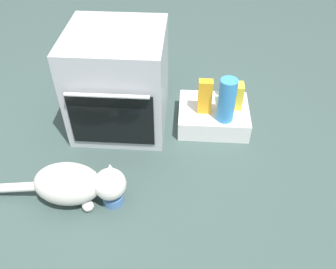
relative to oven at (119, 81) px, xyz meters
name	(u,v)px	position (x,y,z in m)	size (l,w,h in m)	color
ground	(113,172)	(0.02, -0.49, -0.33)	(8.00, 8.00, 0.00)	#384C47
oven	(119,81)	(0.00, 0.00, 0.00)	(0.60, 0.64, 0.67)	#B7BABF
pantry_cabinet	(213,116)	(0.63, 0.01, -0.26)	(0.47, 0.39, 0.14)	white
food_bowl	(113,198)	(0.06, -0.71, -0.30)	(0.12, 0.12, 0.08)	#4C7AB7
cat	(76,184)	(-0.13, -0.70, -0.20)	(0.79, 0.24, 0.26)	silver
soda_can	(225,89)	(0.71, 0.15, -0.13)	(0.07, 0.07, 0.12)	green
snack_bag	(233,96)	(0.76, 0.03, -0.10)	(0.12, 0.09, 0.18)	yellow
juice_carton	(205,97)	(0.56, -0.03, -0.07)	(0.09, 0.06, 0.24)	orange
water_bottle	(227,100)	(0.70, -0.10, -0.04)	(0.11, 0.11, 0.30)	#388CD1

